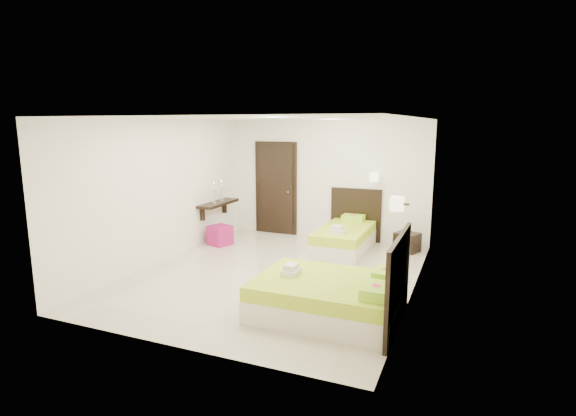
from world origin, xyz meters
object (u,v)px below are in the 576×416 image
at_px(bed_double, 333,296).
at_px(bed_single, 345,237).
at_px(ottoman, 220,235).
at_px(nightstand, 407,242).

bearing_deg(bed_double, bed_single, 102.47).
xyz_separation_m(bed_single, ottoman, (-2.55, -0.63, -0.07)).
bearing_deg(nightstand, bed_single, -141.90).
xyz_separation_m(bed_single, bed_double, (0.70, -3.15, 0.00)).
distance_m(nightstand, ottoman, 3.85).
distance_m(bed_double, nightstand, 3.54).
relative_size(bed_single, ottoman, 4.50).
height_order(bed_single, bed_double, bed_double).
bearing_deg(ottoman, bed_single, 13.83).
distance_m(bed_single, nightstand, 1.23).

